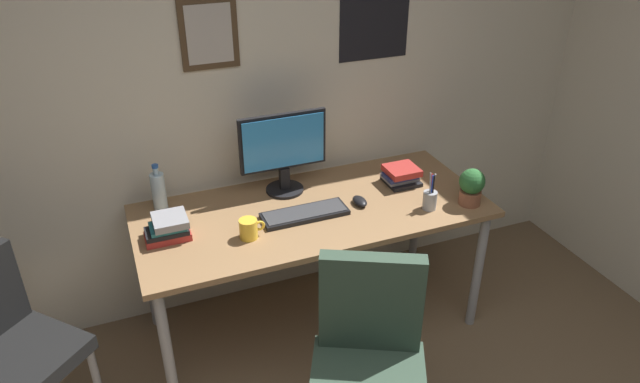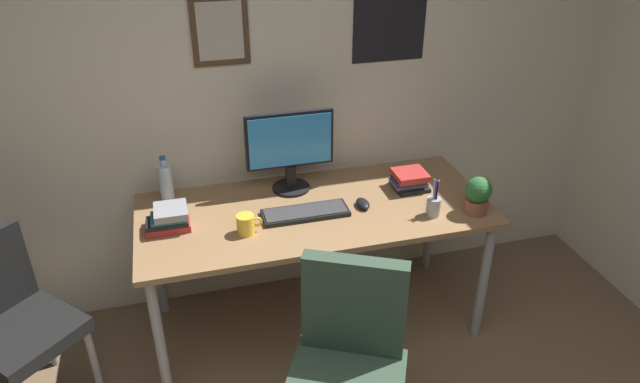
# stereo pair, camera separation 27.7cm
# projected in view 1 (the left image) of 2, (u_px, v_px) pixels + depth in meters

# --- Properties ---
(wall_back) EXTENTS (4.40, 0.10, 2.60)m
(wall_back) POSITION_uv_depth(u_px,v_px,m) (235.00, 82.00, 2.96)
(wall_back) COLOR beige
(wall_back) RESTS_ON ground_plane
(desk) EXTENTS (1.77, 0.78, 0.75)m
(desk) POSITION_uv_depth(u_px,v_px,m) (313.00, 220.00, 2.97)
(desk) COLOR #936D47
(desk) RESTS_ON ground_plane
(office_chair) EXTENTS (0.62, 0.62, 0.95)m
(office_chair) POSITION_uv_depth(u_px,v_px,m) (369.00, 360.00, 2.34)
(office_chair) COLOR #334738
(office_chair) RESTS_ON ground_plane
(side_chair) EXTENTS (0.59, 0.59, 0.88)m
(side_chair) POSITION_uv_depth(u_px,v_px,m) (9.00, 342.00, 2.46)
(side_chair) COLOR black
(side_chair) RESTS_ON ground_plane
(monitor) EXTENTS (0.46, 0.20, 0.43)m
(monitor) POSITION_uv_depth(u_px,v_px,m) (283.00, 150.00, 2.98)
(monitor) COLOR black
(monitor) RESTS_ON desk
(keyboard) EXTENTS (0.43, 0.15, 0.03)m
(keyboard) POSITION_uv_depth(u_px,v_px,m) (305.00, 214.00, 2.86)
(keyboard) COLOR black
(keyboard) RESTS_ON desk
(computer_mouse) EXTENTS (0.06, 0.11, 0.04)m
(computer_mouse) POSITION_uv_depth(u_px,v_px,m) (360.00, 201.00, 2.96)
(computer_mouse) COLOR black
(computer_mouse) RESTS_ON desk
(water_bottle) EXTENTS (0.07, 0.07, 0.25)m
(water_bottle) POSITION_uv_depth(u_px,v_px,m) (159.00, 191.00, 2.87)
(water_bottle) COLOR silver
(water_bottle) RESTS_ON desk
(coffee_mug_near) EXTENTS (0.12, 0.08, 0.10)m
(coffee_mug_near) POSITION_uv_depth(u_px,v_px,m) (249.00, 229.00, 2.68)
(coffee_mug_near) COLOR yellow
(coffee_mug_near) RESTS_ON desk
(potted_plant) EXTENTS (0.13, 0.13, 0.20)m
(potted_plant) POSITION_uv_depth(u_px,v_px,m) (471.00, 186.00, 2.92)
(potted_plant) COLOR brown
(potted_plant) RESTS_ON desk
(pen_cup) EXTENTS (0.07, 0.07, 0.20)m
(pen_cup) POSITION_uv_depth(u_px,v_px,m) (430.00, 199.00, 2.90)
(pen_cup) COLOR #9EA0A5
(pen_cup) RESTS_ON desk
(book_stack_left) EXTENTS (0.19, 0.17, 0.10)m
(book_stack_left) POSITION_uv_depth(u_px,v_px,m) (401.00, 175.00, 3.14)
(book_stack_left) COLOR black
(book_stack_left) RESTS_ON desk
(book_stack_right) EXTENTS (0.21, 0.16, 0.11)m
(book_stack_right) POSITION_uv_depth(u_px,v_px,m) (168.00, 228.00, 2.67)
(book_stack_right) COLOR #B22D28
(book_stack_right) RESTS_ON desk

